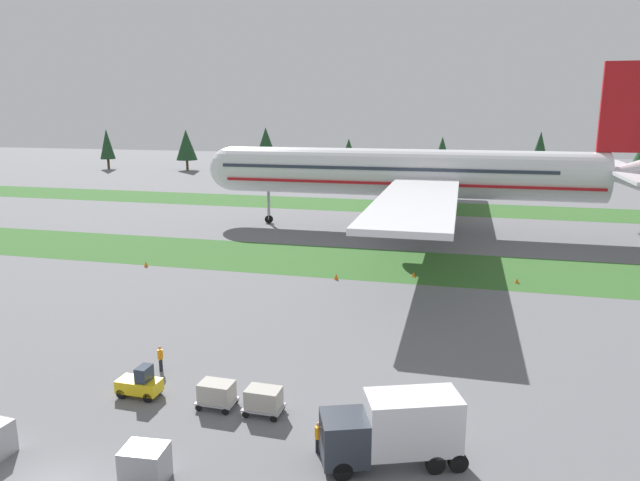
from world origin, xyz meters
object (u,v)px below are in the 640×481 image
(airliner, at_px, (419,173))
(baggage_tug, at_px, (140,384))
(ground_crew_marshaller, at_px, (160,357))
(taxiway_marker_0, at_px, (414,274))
(uld_container_3, at_px, (145,465))
(taxiway_marker_3, at_px, (146,264))
(taxiway_marker_2, at_px, (517,281))
(cargo_dolly_second, at_px, (264,399))
(cargo_dolly_lead, at_px, (217,393))
(ground_crew_loader, at_px, (319,436))
(catering_truck, at_px, (394,428))
(taxiway_marker_1, at_px, (336,276))

(airliner, xyz_separation_m, baggage_tug, (-12.02, -53.84, -7.35))
(ground_crew_marshaller, xyz_separation_m, taxiway_marker_0, (14.27, 26.48, -0.70))
(uld_container_3, distance_m, taxiway_marker_0, 38.46)
(taxiway_marker_0, distance_m, taxiway_marker_3, 29.09)
(taxiway_marker_2, bearing_deg, cargo_dolly_second, -117.69)
(cargo_dolly_lead, height_order, ground_crew_loader, ground_crew_loader)
(catering_truck, bearing_deg, taxiway_marker_3, 25.37)
(catering_truck, distance_m, ground_crew_marshaller, 17.60)
(baggage_tug, relative_size, taxiway_marker_1, 4.08)
(baggage_tug, xyz_separation_m, taxiway_marker_3, (-15.22, 26.70, -0.51))
(uld_container_3, xyz_separation_m, taxiway_marker_1, (1.46, 34.40, -0.56))
(baggage_tug, height_order, taxiway_marker_2, baggage_tug)
(taxiway_marker_3, bearing_deg, ground_crew_marshaller, -57.76)
(catering_truck, bearing_deg, cargo_dolly_lead, 53.38)
(airliner, height_order, ground_crew_loader, airliner)
(uld_container_3, bearing_deg, taxiway_marker_2, 62.93)
(airliner, height_order, taxiway_marker_0, airliner)
(ground_crew_loader, bearing_deg, baggage_tug, -160.10)
(taxiway_marker_2, bearing_deg, ground_crew_loader, -109.67)
(baggage_tug, height_order, cargo_dolly_second, baggage_tug)
(cargo_dolly_lead, xyz_separation_m, taxiway_marker_2, (18.84, 30.30, -0.66))
(cargo_dolly_lead, relative_size, taxiway_marker_0, 4.47)
(cargo_dolly_second, relative_size, taxiway_marker_3, 3.61)
(ground_crew_loader, relative_size, taxiway_marker_0, 3.48)
(cargo_dolly_lead, xyz_separation_m, ground_crew_loader, (6.89, -3.11, 0.03))
(catering_truck, bearing_deg, taxiway_marker_1, -3.03)
(uld_container_3, relative_size, taxiway_marker_3, 3.23)
(uld_container_3, bearing_deg, cargo_dolly_lead, 87.09)
(ground_crew_loader, height_order, uld_container_3, uld_container_3)
(baggage_tug, relative_size, catering_truck, 0.36)
(taxiway_marker_2, bearing_deg, uld_container_3, -117.07)
(taxiway_marker_1, relative_size, taxiway_marker_3, 1.04)
(cargo_dolly_lead, xyz_separation_m, ground_crew_marshaller, (-5.61, 3.62, 0.03))
(airliner, height_order, taxiway_marker_3, airliner)
(cargo_dolly_lead, relative_size, taxiway_marker_3, 3.61)
(cargo_dolly_lead, bearing_deg, catering_truck, -104.75)
(taxiway_marker_1, height_order, taxiway_marker_3, taxiway_marker_1)
(cargo_dolly_second, distance_m, ground_crew_loader, 5.02)
(ground_crew_loader, relative_size, taxiway_marker_1, 2.70)
(airliner, height_order, cargo_dolly_lead, airliner)
(baggage_tug, distance_m, cargo_dolly_lead, 5.03)
(taxiway_marker_0, bearing_deg, catering_truck, -86.58)
(airliner, xyz_separation_m, taxiway_marker_3, (-27.24, -27.13, -7.85))
(baggage_tug, height_order, ground_crew_marshaller, baggage_tug)
(cargo_dolly_second, bearing_deg, airliner, -3.06)
(cargo_dolly_second, distance_m, catering_truck, 8.37)
(baggage_tug, relative_size, taxiway_marker_2, 5.07)
(ground_crew_loader, relative_size, uld_container_3, 0.87)
(cargo_dolly_second, height_order, ground_crew_marshaller, ground_crew_marshaller)
(ground_crew_loader, xyz_separation_m, taxiway_marker_3, (-27.13, 29.93, -0.64))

